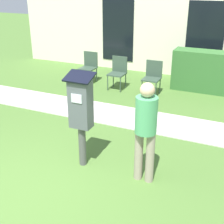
{
  "coord_description": "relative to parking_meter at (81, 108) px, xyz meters",
  "views": [
    {
      "loc": [
        2.75,
        -2.69,
        2.9
      ],
      "look_at": [
        0.99,
        1.2,
        1.05
      ],
      "focal_mm": 50.0,
      "sensor_mm": 36.0,
      "label": 1
    }
  ],
  "objects": [
    {
      "name": "sidewalk",
      "position": [
        -0.45,
        2.08,
        -1.01
      ],
      "size": [
        12.0,
        1.1,
        0.02
      ],
      "color": "#B7B2A8",
      "rests_on": "ground"
    },
    {
      "name": "person_standing",
      "position": [
        1.07,
        0.01,
        -0.09
      ],
      "size": [
        0.32,
        0.32,
        1.58
      ],
      "rotation": [
        0.0,
        0.0,
        0.47
      ],
      "color": "gray",
      "rests_on": "ground"
    },
    {
      "name": "outdoor_chair_right",
      "position": [
        -0.0,
        3.79,
        -0.49
      ],
      "size": [
        0.44,
        0.44,
        0.9
      ],
      "rotation": [
        0.0,
        0.0,
        -0.21
      ],
      "color": "#334738",
      "rests_on": "ground"
    },
    {
      "name": "outdoor_chair_left",
      "position": [
        -2.04,
        4.04,
        -0.49
      ],
      "size": [
        0.44,
        0.44,
        0.9
      ],
      "rotation": [
        0.0,
        0.0,
        -0.21
      ],
      "color": "#334738",
      "rests_on": "ground"
    },
    {
      "name": "ground_plane",
      "position": [
        -0.45,
        -1.2,
        -1.02
      ],
      "size": [
        40.0,
        40.0,
        0.0
      ],
      "primitive_type": "plane",
      "color": "#476B2D"
    },
    {
      "name": "parking_meter",
      "position": [
        0.0,
        0.0,
        0.0
      ],
      "size": [
        0.44,
        0.31,
        1.59
      ],
      "color": "#4C4C4C",
      "rests_on": "ground"
    },
    {
      "name": "building_facade",
      "position": [
        -0.45,
        5.87,
        0.58
      ],
      "size": [
        10.0,
        0.26,
        3.2
      ],
      "color": "beige",
      "rests_on": "ground"
    },
    {
      "name": "outdoor_chair_middle",
      "position": [
        -1.02,
        3.85,
        -0.49
      ],
      "size": [
        0.44,
        0.44,
        0.9
      ],
      "rotation": [
        0.0,
        0.0,
        -0.37
      ],
      "color": "#334738",
      "rests_on": "ground"
    },
    {
      "name": "hedge_row",
      "position": [
        1.48,
        4.66,
        -0.47
      ],
      "size": [
        2.26,
        0.6,
        1.1
      ],
      "color": "#33662D",
      "rests_on": "ground"
    }
  ]
}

